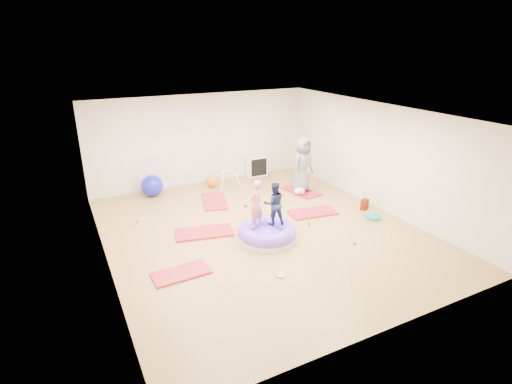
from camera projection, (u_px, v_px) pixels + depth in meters
name	position (u px, v px, depth m)	size (l,w,h in m)	color
room	(262.00, 176.00, 9.08)	(7.01, 8.01, 2.81)	gold
gym_mat_front_left	(181.00, 273.00, 7.79)	(1.10, 0.55, 0.05)	red
gym_mat_mid_left	(204.00, 232.00, 9.44)	(1.33, 0.66, 0.06)	red
gym_mat_center_back	(215.00, 201.00, 11.27)	(1.26, 0.63, 0.05)	red
gym_mat_right	(313.00, 212.00, 10.54)	(1.23, 0.62, 0.05)	red
gym_mat_rear_right	(301.00, 191.00, 12.04)	(1.19, 0.59, 0.05)	red
inflatable_cushion	(267.00, 233.00, 9.08)	(1.35, 1.35, 0.42)	silver
child_pink	(256.00, 202.00, 8.79)	(0.41, 0.27, 1.11)	#D06874
child_navy	(274.00, 201.00, 8.96)	(0.49, 0.38, 1.01)	#1A203E
adult_caregiver	(302.00, 165.00, 11.73)	(0.79, 0.52, 1.62)	slate
infant	(300.00, 191.00, 11.71)	(0.35, 0.35, 0.20)	white
ball_pit_balls	(262.00, 211.00, 10.59)	(4.27, 3.75, 0.07)	green
exercise_ball_blue	(152.00, 186.00, 11.63)	(0.63, 0.63, 0.63)	#1919C9
exercise_ball_orange	(212.00, 181.00, 12.41)	(0.39, 0.39, 0.39)	orange
infant_play_gym	(227.00, 176.00, 12.34)	(0.71, 0.67, 0.54)	white
cube_shelf	(257.00, 166.00, 13.39)	(0.67, 0.33, 0.67)	white
balance_disc	(373.00, 217.00, 10.22)	(0.38, 0.38, 0.09)	#178079
backpack	(365.00, 204.00, 10.77)	(0.24, 0.15, 0.28)	#A82003
yellow_toy	(280.00, 275.00, 7.73)	(0.18, 0.18, 0.03)	orange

